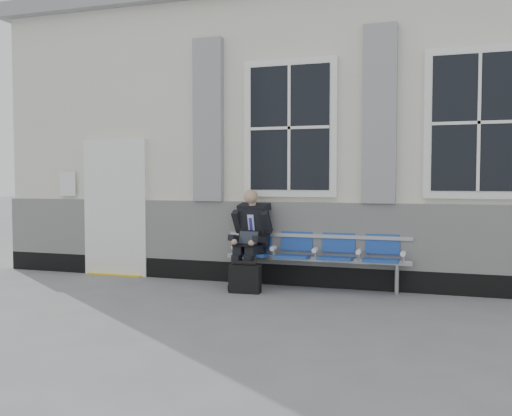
% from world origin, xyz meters
% --- Properties ---
extents(ground, '(70.00, 70.00, 0.00)m').
position_xyz_m(ground, '(0.00, 0.00, 0.00)').
color(ground, slate).
rests_on(ground, ground).
extents(station_building, '(14.40, 4.40, 4.49)m').
position_xyz_m(station_building, '(-0.02, 3.47, 2.22)').
color(station_building, silver).
rests_on(station_building, ground).
extents(bench, '(2.60, 0.47, 0.91)m').
position_xyz_m(bench, '(-1.74, 1.32, 0.55)').
color(bench, '#9EA0A3').
rests_on(bench, ground).
extents(businessman, '(0.57, 0.76, 1.38)m').
position_xyz_m(businessman, '(-2.65, 1.19, 0.75)').
color(businessman, black).
rests_on(businessman, ground).
extents(briefcase, '(0.43, 0.21, 0.43)m').
position_xyz_m(briefcase, '(-2.58, 0.75, 0.20)').
color(briefcase, black).
rests_on(briefcase, ground).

